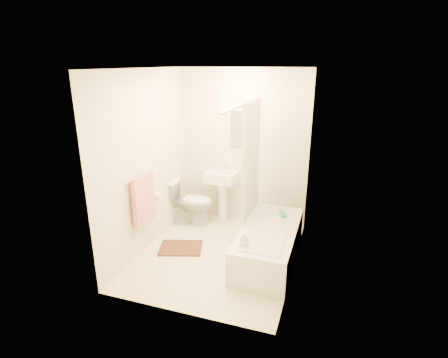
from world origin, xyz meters
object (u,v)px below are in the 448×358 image
(toilet, at_px, (190,202))
(bath_mat, at_px, (181,248))
(bathtub, at_px, (269,244))
(soap_bottle, at_px, (244,239))
(sink, at_px, (222,194))

(toilet, distance_m, bath_mat, 0.90)
(toilet, height_order, bathtub, toilet)
(bathtub, xyz_separation_m, soap_bottle, (-0.19, -0.54, 0.31))
(soap_bottle, bearing_deg, toilet, 135.19)
(toilet, xyz_separation_m, bath_mat, (0.20, -0.80, -0.35))
(bathtub, distance_m, soap_bottle, 0.65)
(sink, height_order, soap_bottle, sink)
(bath_mat, height_order, soap_bottle, soap_bottle)
(toilet, distance_m, sink, 0.53)
(bathtub, height_order, bath_mat, bathtub)
(bath_mat, bearing_deg, soap_bottle, -21.71)
(sink, relative_size, bath_mat, 1.57)
(sink, bearing_deg, toilet, -145.08)
(toilet, bearing_deg, sink, -69.61)
(toilet, height_order, bath_mat, toilet)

